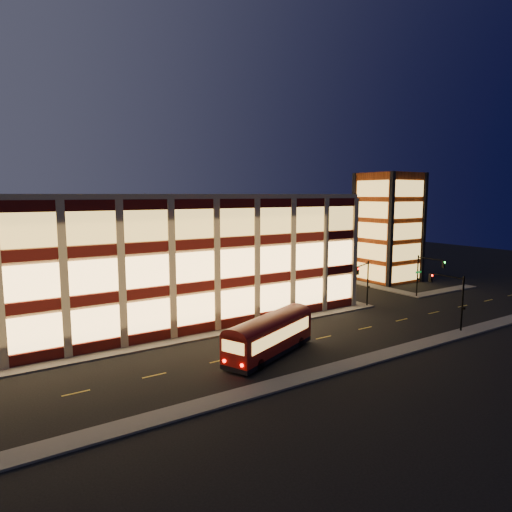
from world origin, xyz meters
TOP-DOWN VIEW (x-y plane):
  - ground at (0.00, 0.00)m, footprint 200.00×200.00m
  - sidewalk_office_south at (-3.00, 1.00)m, footprint 54.00×2.00m
  - sidewalk_office_east at (23.00, 17.00)m, footprint 2.00×30.00m
  - sidewalk_tower_south at (40.00, 1.00)m, footprint 14.00×2.00m
  - sidewalk_tower_west at (34.00, 17.00)m, footprint 2.00×30.00m
  - sidewalk_near at (0.00, -13.00)m, footprint 100.00×2.00m
  - office_building at (-2.91, 16.91)m, footprint 50.45×30.45m
  - stair_tower at (39.95, 11.95)m, footprint 8.60×8.60m
  - traffic_signal_far at (22.21, 0.24)m, footprint 3.79×1.87m
  - traffic_signal_right at (33.50, -0.62)m, footprint 1.20×4.37m
  - traffic_signal_near at (23.50, -11.03)m, footprint 0.32×4.45m
  - trolley_bus at (2.45, -7.20)m, footprint 11.17×6.82m

SIDE VIEW (x-z plane):
  - ground at x=0.00m, z-range 0.00..0.00m
  - sidewalk_office_south at x=-3.00m, z-range 0.00..0.15m
  - sidewalk_office_east at x=23.00m, z-range 0.00..0.15m
  - sidewalk_tower_south at x=40.00m, z-range 0.00..0.15m
  - sidewalk_tower_west at x=34.00m, z-range 0.00..0.15m
  - sidewalk_near at x=0.00m, z-range 0.00..0.15m
  - trolley_bus at x=2.45m, z-range 0.20..3.92m
  - traffic_signal_right at x=33.50m, z-range 1.10..7.10m
  - traffic_signal_far at x=22.21m, z-range 1.11..7.11m
  - traffic_signal_near at x=23.50m, z-range 1.13..7.13m
  - office_building at x=-2.91m, z-range 0.00..14.50m
  - stair_tower at x=39.95m, z-range -0.01..17.99m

